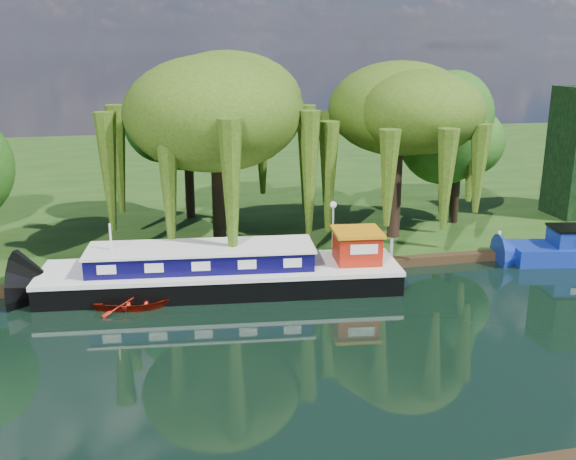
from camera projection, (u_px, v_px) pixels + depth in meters
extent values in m
plane|color=black|center=(397.00, 342.00, 24.30)|extent=(120.00, 120.00, 0.00)
cube|color=#163A0F|center=(252.00, 171.00, 56.15)|extent=(120.00, 52.00, 0.45)
cube|color=black|center=(222.00, 281.00, 29.47)|extent=(16.44, 5.25, 1.08)
cube|color=silver|center=(222.00, 268.00, 29.30)|extent=(16.54, 5.33, 0.20)
cube|color=#090638|center=(201.00, 258.00, 29.05)|extent=(10.23, 3.61, 0.85)
cube|color=silver|center=(201.00, 248.00, 28.92)|extent=(10.43, 3.81, 0.11)
cube|color=#A01B0B|center=(357.00, 247.00, 29.77)|extent=(2.17, 2.17, 1.35)
cube|color=#C3790D|center=(357.00, 232.00, 29.56)|extent=(2.42, 2.42, 0.14)
cylinder|color=silver|center=(111.00, 247.00, 28.44)|extent=(0.09, 0.09, 2.15)
imported|color=#A01B0B|center=(135.00, 307.00, 27.60)|extent=(3.67, 2.87, 0.69)
cylinder|color=black|center=(218.00, 192.00, 34.14)|extent=(0.75, 0.75, 5.77)
ellipsoid|color=#2A4A0F|center=(216.00, 113.00, 32.99)|extent=(8.05, 8.05, 5.20)
cylinder|color=black|center=(395.00, 191.00, 35.58)|extent=(0.74, 0.74, 5.23)
ellipsoid|color=#2A4A0F|center=(398.00, 122.00, 34.54)|extent=(7.14, 7.14, 4.62)
cylinder|color=black|center=(189.00, 168.00, 39.45)|extent=(0.53, 0.53, 6.20)
ellipsoid|color=black|center=(187.00, 127.00, 38.74)|extent=(4.96, 4.96, 4.96)
cylinder|color=black|center=(456.00, 174.00, 38.35)|extent=(0.58, 0.58, 5.91)
ellipsoid|color=#1F4A12|center=(459.00, 134.00, 37.68)|extent=(4.73, 4.73, 4.73)
cylinder|color=silver|center=(333.00, 228.00, 33.83)|extent=(0.10, 0.10, 2.20)
sphere|color=white|center=(333.00, 205.00, 33.48)|extent=(0.36, 0.36, 0.36)
cylinder|color=silver|center=(129.00, 266.00, 29.85)|extent=(0.16, 0.16, 1.00)
cylinder|color=silver|center=(256.00, 257.00, 31.09)|extent=(0.16, 0.16, 1.00)
cylinder|color=silver|center=(392.00, 248.00, 32.55)|extent=(0.16, 0.16, 1.00)
cylinder|color=silver|center=(499.00, 240.00, 33.79)|extent=(0.16, 0.16, 1.00)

